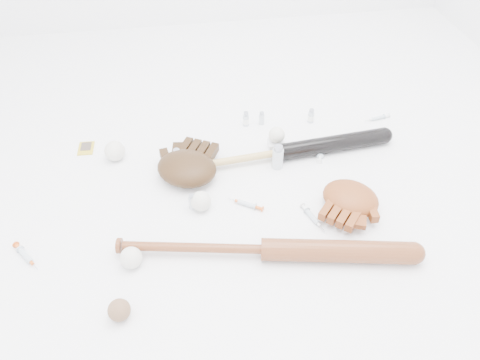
{
  "coord_description": "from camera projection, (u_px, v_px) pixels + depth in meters",
  "views": [
    {
      "loc": [
        -0.17,
        -1.17,
        1.21
      ],
      "look_at": [
        0.03,
        0.05,
        0.06
      ],
      "focal_mm": 35.0,
      "sensor_mm": 36.0,
      "label": 1
    }
  ],
  "objects": [
    {
      "name": "pedestal",
      "position": [
        276.0,
        145.0,
        1.9
      ],
      "size": [
        0.07,
        0.07,
        0.04
      ],
      "primitive_type": "cube",
      "rotation": [
        0.0,
        0.0,
        -0.06
      ],
      "color": "white",
      "rests_on": "ground"
    },
    {
      "name": "bat_dark",
      "position": [
        282.0,
        152.0,
        1.84
      ],
      "size": [
        0.94,
        0.15,
        0.07
      ],
      "primitive_type": null,
      "rotation": [
        0.0,
        0.0,
        0.09
      ],
      "color": "black",
      "rests_on": "ground"
    },
    {
      "name": "glove_tan",
      "position": [
        351.0,
        198.0,
        1.64
      ],
      "size": [
        0.34,
        0.34,
        0.09
      ],
      "primitive_type": null,
      "rotation": [
        0.0,
        0.0,
        2.43
      ],
      "color": "brown",
      "rests_on": "ground"
    },
    {
      "name": "vial_5",
      "position": [
        246.0,
        119.0,
        2.01
      ],
      "size": [
        0.03,
        0.03,
        0.07
      ],
      "primitive_type": "cylinder",
      "color": "silver",
      "rests_on": "ground"
    },
    {
      "name": "syringe_4",
      "position": [
        378.0,
        118.0,
        2.05
      ],
      "size": [
        0.14,
        0.05,
        0.02
      ],
      "primitive_type": null,
      "rotation": [
        0.0,
        0.0,
        3.32
      ],
      "color": "#ADBCC6",
      "rests_on": "ground"
    },
    {
      "name": "vial_0",
      "position": [
        262.0,
        118.0,
        2.02
      ],
      "size": [
        0.02,
        0.02,
        0.06
      ],
      "primitive_type": "cylinder",
      "color": "silver",
      "rests_on": "ground"
    },
    {
      "name": "baseball_mid",
      "position": [
        201.0,
        201.0,
        1.64
      ],
      "size": [
        0.07,
        0.07,
        0.07
      ],
      "primitive_type": "sphere",
      "color": "silver",
      "rests_on": "ground"
    },
    {
      "name": "baseball_on_pedestal",
      "position": [
        277.0,
        135.0,
        1.87
      ],
      "size": [
        0.07,
        0.07,
        0.07
      ],
      "primitive_type": "sphere",
      "color": "silver",
      "rests_on": "pedestal"
    },
    {
      "name": "syringe_2",
      "position": [
        321.0,
        151.0,
        1.88
      ],
      "size": [
        0.09,
        0.16,
        0.02
      ],
      "primitive_type": null,
      "rotation": [
        0.0,
        0.0,
        1.15
      ],
      "color": "#ADBCC6",
      "rests_on": "ground"
    },
    {
      "name": "baseball_aged",
      "position": [
        119.0,
        310.0,
        1.33
      ],
      "size": [
        0.07,
        0.07,
        0.07
      ],
      "primitive_type": "sphere",
      "color": "brown",
      "rests_on": "ground"
    },
    {
      "name": "syringe_0",
      "position": [
        25.0,
        256.0,
        1.5
      ],
      "size": [
        0.12,
        0.14,
        0.02
      ],
      "primitive_type": null,
      "rotation": [
        0.0,
        0.0,
        -0.93
      ],
      "color": "#ADBCC6",
      "rests_on": "ground"
    },
    {
      "name": "baseball_upper",
      "position": [
        115.0,
        151.0,
        1.84
      ],
      "size": [
        0.08,
        0.08,
        0.08
      ],
      "primitive_type": "sphere",
      "color": "silver",
      "rests_on": "ground"
    },
    {
      "name": "vial_2",
      "position": [
        177.0,
        158.0,
        1.81
      ],
      "size": [
        0.03,
        0.03,
        0.08
      ],
      "primitive_type": "cylinder",
      "color": "silver",
      "rests_on": "ground"
    },
    {
      "name": "glove_dark",
      "position": [
        187.0,
        168.0,
        1.75
      ],
      "size": [
        0.37,
        0.37,
        0.1
      ],
      "primitive_type": null,
      "rotation": [
        0.0,
        0.0,
        -0.49
      ],
      "color": "#321F0E",
      "rests_on": "ground"
    },
    {
      "name": "vial_4",
      "position": [
        192.0,
        201.0,
        1.64
      ],
      "size": [
        0.03,
        0.03,
        0.06
      ],
      "primitive_type": "cylinder",
      "color": "silver",
      "rests_on": "ground"
    },
    {
      "name": "syringe_3",
      "position": [
        312.0,
        217.0,
        1.62
      ],
      "size": [
        0.07,
        0.15,
        0.02
      ],
      "primitive_type": null,
      "rotation": [
        0.0,
        0.0,
        -1.25
      ],
      "color": "#ADBCC6",
      "rests_on": "ground"
    },
    {
      "name": "vial_1",
      "position": [
        311.0,
        116.0,
        2.02
      ],
      "size": [
        0.03,
        0.03,
        0.07
      ],
      "primitive_type": "cylinder",
      "color": "silver",
      "rests_on": "ground"
    },
    {
      "name": "bat_wood",
      "position": [
        265.0,
        249.0,
        1.48
      ],
      "size": [
        0.99,
        0.26,
        0.07
      ],
      "primitive_type": null,
      "rotation": [
        0.0,
        0.0,
        -0.19
      ],
      "color": "brown",
      "rests_on": "ground"
    },
    {
      "name": "trading_card",
      "position": [
        86.0,
        148.0,
        1.91
      ],
      "size": [
        0.06,
        0.09,
        0.0
      ],
      "primitive_type": "cube",
      "rotation": [
        0.0,
        0.0,
        -0.04
      ],
      "color": "gold",
      "rests_on": "ground"
    },
    {
      "name": "syringe_1",
      "position": [
        247.0,
        204.0,
        1.67
      ],
      "size": [
        0.14,
        0.1,
        0.02
      ],
      "primitive_type": null,
      "rotation": [
        0.0,
        0.0,
        2.56
      ],
      "color": "#ADBCC6",
      "rests_on": "ground"
    },
    {
      "name": "vial_3",
      "position": [
        278.0,
        157.0,
        1.79
      ],
      "size": [
        0.04,
        0.04,
        0.1
      ],
      "primitive_type": "cylinder",
      "color": "silver",
      "rests_on": "ground"
    },
    {
      "name": "baseball_left",
      "position": [
        131.0,
        258.0,
        1.46
      ],
      "size": [
        0.07,
        0.07,
        0.07
      ],
      "primitive_type": "sphere",
      "color": "silver",
      "rests_on": "ground"
    }
  ]
}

